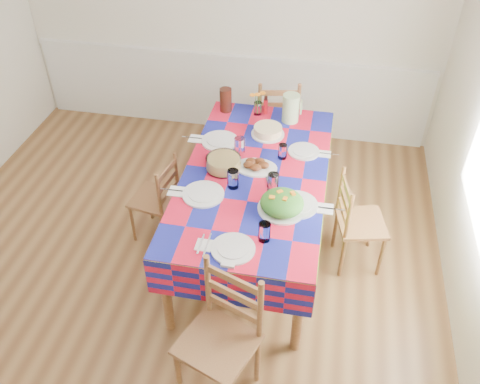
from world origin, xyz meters
name	(u,v)px	position (x,y,z in m)	size (l,w,h in m)	color
room	(149,151)	(0.00, 0.00, 1.35)	(4.58, 5.08, 2.78)	brown
wainscot	(229,90)	(0.00, 2.48, 0.49)	(4.41, 0.06, 0.92)	white
dining_table	(255,182)	(0.62, 0.58, 0.73)	(1.13, 2.11, 0.82)	brown
setting_near_head	(243,242)	(0.68, -0.22, 0.85)	(0.49, 0.33, 0.14)	silver
setting_left_near	(213,188)	(0.35, 0.29, 0.85)	(0.58, 0.34, 0.15)	silver
setting_left_far	(226,143)	(0.31, 0.91, 0.86)	(0.58, 0.35, 0.15)	silver
setting_right_near	(289,196)	(0.92, 0.31, 0.85)	(0.59, 0.34, 0.15)	silver
setting_right_far	(297,151)	(0.92, 0.90, 0.85)	(0.50, 0.29, 0.13)	silver
meat_platter	(256,166)	(0.61, 0.65, 0.85)	(0.35, 0.25, 0.07)	silver
salad_platter	(282,203)	(0.88, 0.19, 0.88)	(0.35, 0.35, 0.15)	silver
pasta_bowl	(223,163)	(0.36, 0.60, 0.87)	(0.28, 0.28, 0.10)	white
cake	(268,131)	(0.63, 1.15, 0.86)	(0.29, 0.29, 0.08)	silver
serving_utensils	(273,184)	(0.78, 0.47, 0.82)	(0.15, 0.33, 0.01)	black
flower_vase	(258,105)	(0.49, 1.48, 0.92)	(0.15, 0.12, 0.23)	white
hot_sauce	(266,105)	(0.56, 1.51, 0.91)	(0.04, 0.04, 0.17)	#B50E19
green_pitcher	(291,108)	(0.80, 1.42, 0.95)	(0.15, 0.15, 0.26)	#A7C68B
tea_pitcher	(226,100)	(0.19, 1.48, 0.93)	(0.11, 0.11, 0.22)	black
name_card	(228,265)	(0.61, -0.42, 0.83)	(0.09, 0.03, 0.02)	silver
chair_near	(221,339)	(0.64, -0.75, 0.50)	(0.57, 0.56, 1.02)	brown
chair_far	(277,122)	(0.63, 1.92, 0.49)	(0.50, 0.49, 0.99)	brown
chair_left	(158,199)	(-0.23, 0.58, 0.41)	(0.41, 0.42, 0.84)	brown
chair_right	(357,223)	(1.47, 0.58, 0.44)	(0.45, 0.47, 0.89)	brown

